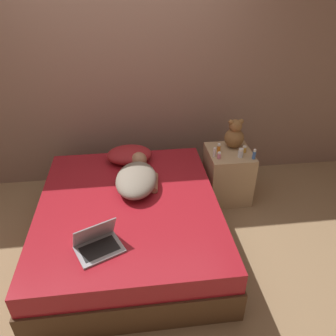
% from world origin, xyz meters
% --- Properties ---
extents(ground_plane, '(12.00, 12.00, 0.00)m').
position_xyz_m(ground_plane, '(0.00, 0.00, 0.00)').
color(ground_plane, '#937551').
extents(wall_back, '(8.00, 0.06, 2.60)m').
position_xyz_m(wall_back, '(0.00, 1.21, 1.30)').
color(wall_back, '#846656').
rests_on(wall_back, ground_plane).
extents(bed, '(1.61, 1.87, 0.48)m').
position_xyz_m(bed, '(0.00, 0.00, 0.24)').
color(bed, '#4C331E').
rests_on(bed, ground_plane).
extents(nightstand, '(0.46, 0.49, 0.58)m').
position_xyz_m(nightstand, '(1.10, 0.61, 0.29)').
color(nightstand, tan).
rests_on(nightstand, ground_plane).
extents(pillow, '(0.47, 0.35, 0.16)m').
position_xyz_m(pillow, '(0.03, 0.71, 0.56)').
color(pillow, maroon).
rests_on(pillow, bed).
extents(person_lying, '(0.45, 0.76, 0.17)m').
position_xyz_m(person_lying, '(0.09, 0.25, 0.57)').
color(person_lying, gray).
rests_on(person_lying, bed).
extents(laptop, '(0.40, 0.35, 0.23)m').
position_xyz_m(laptop, '(-0.23, -0.53, 0.53)').
color(laptop, '#9E9EA3').
rests_on(laptop, bed).
extents(teddy_bear, '(0.21, 0.21, 0.32)m').
position_xyz_m(teddy_bear, '(1.16, 0.72, 0.72)').
color(teddy_bear, brown).
rests_on(teddy_bear, nightstand).
extents(bottle_clear, '(0.05, 0.05, 0.09)m').
position_xyz_m(bottle_clear, '(1.17, 0.49, 0.62)').
color(bottle_clear, silver).
rests_on(bottle_clear, nightstand).
extents(bottle_orange, '(0.03, 0.03, 0.10)m').
position_xyz_m(bottle_orange, '(0.97, 0.62, 0.62)').
color(bottle_orange, orange).
rests_on(bottle_orange, nightstand).
extents(bottle_pink, '(0.04, 0.04, 0.07)m').
position_xyz_m(bottle_pink, '(0.94, 0.49, 0.61)').
color(bottle_pink, pink).
rests_on(bottle_pink, nightstand).
extents(bottle_white, '(0.03, 0.03, 0.10)m').
position_xyz_m(bottle_white, '(0.91, 0.54, 0.62)').
color(bottle_white, white).
rests_on(bottle_white, nightstand).
extents(bottle_blue, '(0.03, 0.03, 0.11)m').
position_xyz_m(bottle_blue, '(1.29, 0.44, 0.63)').
color(bottle_blue, '#3866B2').
rests_on(bottle_blue, nightstand).
extents(bottle_amber, '(0.04, 0.04, 0.07)m').
position_xyz_m(bottle_amber, '(1.24, 0.59, 0.61)').
color(bottle_amber, gold).
rests_on(bottle_amber, nightstand).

